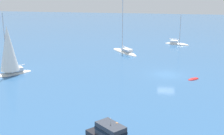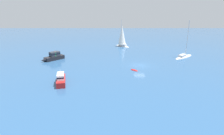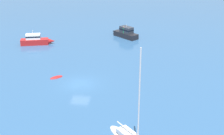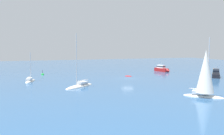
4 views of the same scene
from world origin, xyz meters
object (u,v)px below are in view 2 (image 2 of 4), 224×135
skiff (135,70)px  sailboat_1 (122,37)px  sailboat (184,57)px  cabin_cruiser (54,57)px  launch (61,79)px

skiff → sailboat_1: (-1.39, 26.22, 3.36)m
sailboat → sailboat_1: bearing=97.7°
sailboat_1 → cabin_cruiser: bearing=88.9°
cabin_cruiser → sailboat_1: 25.87m
skiff → cabin_cruiser: cabin_cruiser is taller
launch → sailboat: size_ratio=0.59×
launch → cabin_cruiser: cabin_cruiser is taller
sailboat → cabin_cruiser: size_ratio=1.88×
launch → sailboat: (28.98, 18.33, -0.66)m
cabin_cruiser → sailboat_1: bearing=176.2°
sailboat_1 → launch: bearing=114.5°
cabin_cruiser → sailboat: bearing=137.1°
cabin_cruiser → sailboat_1: (18.69, 17.71, 2.51)m
cabin_cruiser → launch: bearing=63.3°
skiff → sailboat_1: bearing=-38.4°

